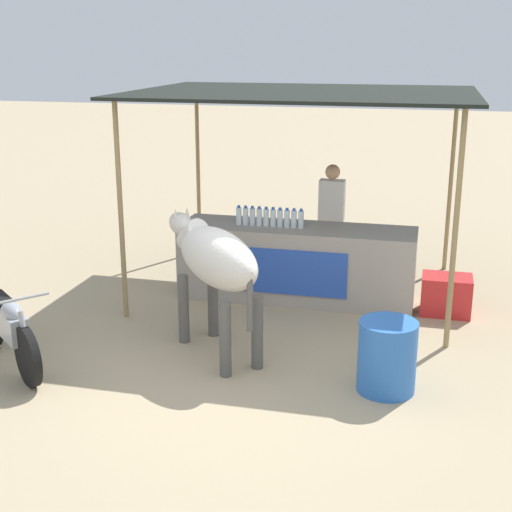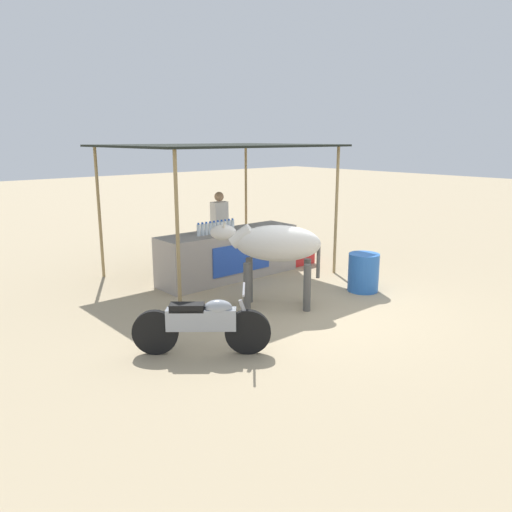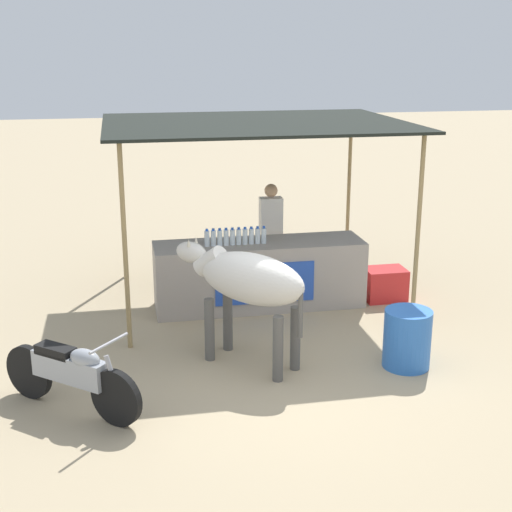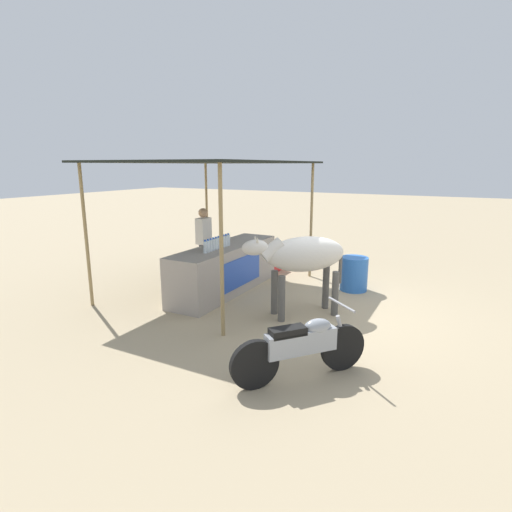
% 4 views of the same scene
% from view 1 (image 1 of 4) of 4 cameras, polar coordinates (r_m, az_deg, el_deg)
% --- Properties ---
extents(ground_plane, '(60.00, 60.00, 0.00)m').
position_cam_1_polar(ground_plane, '(7.37, -0.01, -9.11)').
color(ground_plane, tan).
extents(stall_counter, '(3.00, 0.82, 0.96)m').
position_cam_1_polar(stall_counter, '(9.19, 3.27, -0.56)').
color(stall_counter, '#9E9389').
rests_on(stall_counter, ground).
extents(stall_awning, '(4.20, 3.20, 2.63)m').
position_cam_1_polar(stall_awning, '(9.10, 3.84, 12.39)').
color(stall_awning, black).
rests_on(stall_awning, ground).
extents(water_bottle_row, '(0.88, 0.07, 0.25)m').
position_cam_1_polar(water_bottle_row, '(9.06, 1.09, 3.10)').
color(water_bottle_row, silver).
rests_on(water_bottle_row, stall_counter).
extents(vendor_behind_counter, '(0.34, 0.22, 1.65)m').
position_cam_1_polar(vendor_behind_counter, '(9.76, 6.03, 2.65)').
color(vendor_behind_counter, '#383842').
rests_on(vendor_behind_counter, ground).
extents(cooler_box, '(0.60, 0.44, 0.48)m').
position_cam_1_polar(cooler_box, '(9.05, 14.96, -3.02)').
color(cooler_box, red).
rests_on(cooler_box, ground).
extents(water_barrel, '(0.56, 0.56, 0.70)m').
position_cam_1_polar(water_barrel, '(6.94, 10.43, -7.90)').
color(water_barrel, blue).
rests_on(water_barrel, ground).
extents(cow, '(1.53, 1.56, 1.44)m').
position_cam_1_polar(cow, '(7.42, -3.27, -0.36)').
color(cow, silver).
rests_on(cow, ground).
extents(motorcycle_parked, '(1.42, 1.23, 0.90)m').
position_cam_1_polar(motorcycle_parked, '(7.75, -19.25, -5.29)').
color(motorcycle_parked, black).
rests_on(motorcycle_parked, ground).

